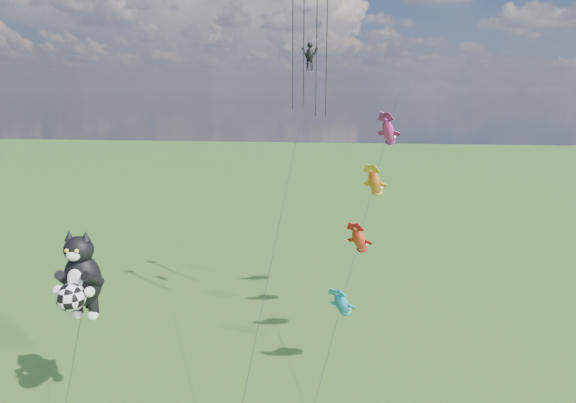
# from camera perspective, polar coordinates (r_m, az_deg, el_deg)

# --- Properties ---
(cat_kite_rig) EXTENTS (2.24, 4.07, 10.88)m
(cat_kite_rig) POSITION_cam_1_polar(r_m,az_deg,el_deg) (27.53, -23.48, -8.31)
(cat_kite_rig) COLOR brown
(cat_kite_rig) RESTS_ON ground
(fish_windsock_rig) EXTENTS (5.79, 14.96, 17.84)m
(fish_windsock_rig) POSITION_cam_1_polar(r_m,az_deg,el_deg) (32.76, 9.32, -1.08)
(fish_windsock_rig) COLOR brown
(fish_windsock_rig) RESTS_ON ground
(parafoil_rig) EXTENTS (4.18, 17.30, 24.98)m
(parafoil_rig) POSITION_cam_1_polar(r_m,az_deg,el_deg) (32.21, 2.50, 17.42)
(parafoil_rig) COLOR brown
(parafoil_rig) RESTS_ON ground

